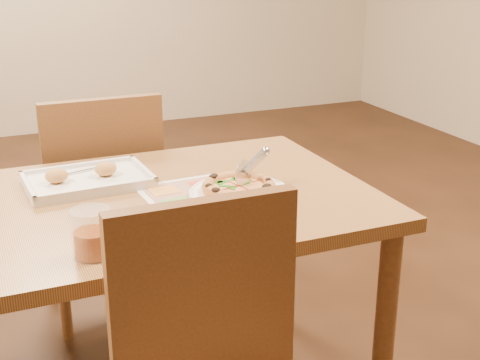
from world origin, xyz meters
name	(u,v)px	position (x,y,z in m)	size (l,w,h in m)	color
dining_table	(144,227)	(0.00, 0.00, 0.63)	(1.30, 0.85, 0.72)	olive
chair_far	(101,183)	(0.00, 0.60, 0.57)	(0.42, 0.42, 0.47)	brown
plate	(240,194)	(0.26, -0.09, 0.73)	(0.29, 0.29, 0.02)	white
pizza	(239,187)	(0.26, -0.08, 0.75)	(0.21, 0.21, 0.03)	#C48243
pizza_cutter	(251,165)	(0.31, -0.07, 0.80)	(0.13, 0.08, 0.08)	silver
appetizer_tray	(87,180)	(-0.12, 0.17, 0.73)	(0.37, 0.26, 0.06)	silver
glass_tumbler	(92,236)	(-0.20, -0.31, 0.77)	(0.09, 0.09, 0.11)	#7E3209
menu	(199,200)	(0.14, -0.08, 0.72)	(0.27, 0.37, 0.01)	white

